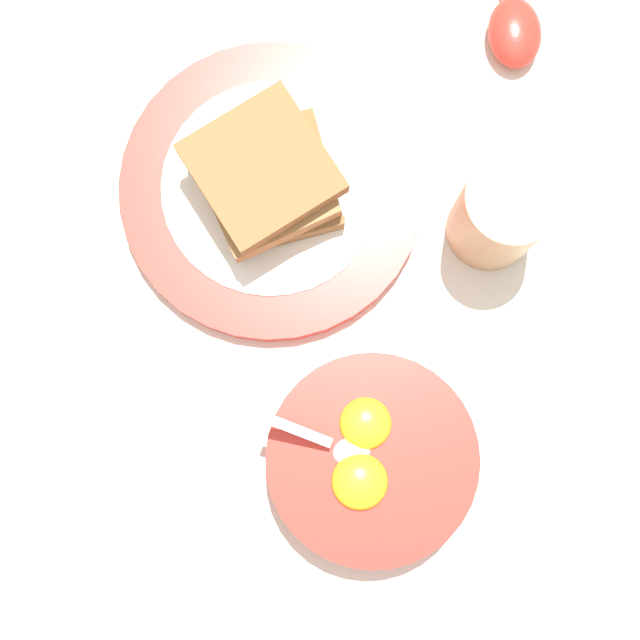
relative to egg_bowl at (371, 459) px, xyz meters
name	(u,v)px	position (x,y,z in m)	size (l,w,h in m)	color
ground_plane	(353,265)	(-0.01, -0.14, -0.02)	(3.00, 3.00, 0.00)	silver
egg_bowl	(371,459)	(0.00, 0.00, 0.00)	(0.15, 0.15, 0.08)	red
toast_plate	(272,190)	(0.04, -0.21, -0.02)	(0.23, 0.23, 0.02)	red
toast_sandwich	(266,177)	(0.04, -0.21, 0.02)	(0.12, 0.12, 0.05)	brown
soup_spoon	(513,21)	(-0.17, -0.31, -0.01)	(0.05, 0.13, 0.03)	red
drinking_cup	(501,213)	(-0.12, -0.15, 0.02)	(0.06, 0.06, 0.09)	tan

